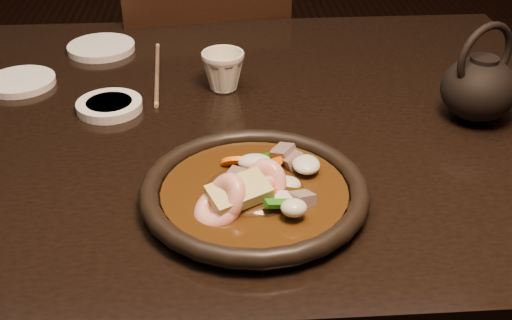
{
  "coord_description": "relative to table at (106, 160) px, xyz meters",
  "views": [
    {
      "loc": [
        0.19,
        -0.92,
        1.24
      ],
      "look_at": [
        0.24,
        -0.22,
        0.8
      ],
      "focal_mm": 45.0,
      "sensor_mm": 36.0,
      "label": 1
    }
  ],
  "objects": [
    {
      "name": "saucer_right",
      "position": [
        -0.04,
        0.29,
        0.08
      ],
      "size": [
        0.13,
        0.13,
        0.01
      ],
      "primitive_type": "cylinder",
      "color": "white",
      "rests_on": "table"
    },
    {
      "name": "saucer_left",
      "position": [
        -0.16,
        0.14,
        0.08
      ],
      "size": [
        0.12,
        0.12,
        0.01
      ],
      "primitive_type": "cylinder",
      "color": "white",
      "rests_on": "table"
    },
    {
      "name": "plate",
      "position": [
        0.23,
        -0.24,
        0.09
      ],
      "size": [
        0.3,
        0.3,
        0.03
      ],
      "color": "black",
      "rests_on": "table"
    },
    {
      "name": "soy_dish",
      "position": [
        0.01,
        0.03,
        0.08
      ],
      "size": [
        0.11,
        0.11,
        0.01
      ],
      "primitive_type": "cylinder",
      "color": "white",
      "rests_on": "table"
    },
    {
      "name": "stirfry",
      "position": [
        0.23,
        -0.24,
        0.1
      ],
      "size": [
        0.18,
        0.18,
        0.07
      ],
      "color": "#351D09",
      "rests_on": "plate"
    },
    {
      "name": "chopsticks",
      "position": [
        0.08,
        0.17,
        0.08
      ],
      "size": [
        0.02,
        0.27,
        0.01
      ],
      "rotation": [
        0.0,
        0.0,
        0.05
      ],
      "color": "#A37D5D",
      "rests_on": "table"
    },
    {
      "name": "tea_cup",
      "position": [
        0.2,
        0.1,
        0.11
      ],
      "size": [
        0.08,
        0.08,
        0.07
      ],
      "primitive_type": "imported",
      "rotation": [
        0.0,
        0.0,
        -0.1
      ],
      "color": "silver",
      "rests_on": "table"
    },
    {
      "name": "table",
      "position": [
        0.0,
        0.0,
        0.0
      ],
      "size": [
        1.6,
        0.9,
        0.75
      ],
      "color": "black",
      "rests_on": "floor"
    },
    {
      "name": "teapot",
      "position": [
        0.6,
        -0.04,
        0.14
      ],
      "size": [
        0.14,
        0.12,
        0.16
      ],
      "rotation": [
        0.0,
        0.0,
        0.43
      ],
      "color": "black",
      "rests_on": "table"
    },
    {
      "name": "chair",
      "position": [
        0.16,
        0.56,
        -0.22
      ],
      "size": [
        0.45,
        0.45,
        0.83
      ],
      "rotation": [
        0.0,
        0.0,
        3.3
      ],
      "color": "black",
      "rests_on": "floor"
    }
  ]
}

